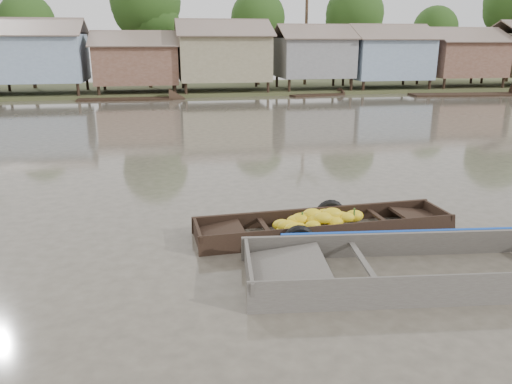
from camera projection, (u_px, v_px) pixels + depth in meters
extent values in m
plane|color=#474136|center=(279.00, 247.00, 9.73)|extent=(120.00, 120.00, 0.00)
cube|color=#384723|center=(188.00, 90.00, 40.77)|extent=(120.00, 12.00, 0.50)
cube|color=#7F95AF|center=(38.00, 58.00, 34.86)|extent=(6.20, 5.20, 3.20)
cube|color=brown|center=(30.00, 26.00, 32.95)|extent=(6.60, 3.02, 1.28)
cube|color=brown|center=(39.00, 27.00, 35.59)|extent=(6.60, 3.02, 1.28)
cube|color=brown|center=(137.00, 64.00, 36.18)|extent=(5.80, 4.60, 2.70)
cube|color=brown|center=(134.00, 38.00, 34.48)|extent=(6.20, 2.67, 1.14)
cube|color=brown|center=(136.00, 39.00, 36.82)|extent=(6.20, 2.67, 1.14)
cube|color=#84795B|center=(223.00, 57.00, 37.14)|extent=(6.50, 5.30, 3.30)
cube|color=brown|center=(225.00, 27.00, 35.18)|extent=(6.90, 3.08, 1.31)
cube|color=brown|center=(220.00, 28.00, 37.87)|extent=(6.90, 3.08, 1.31)
cube|color=gray|center=(313.00, 58.00, 38.37)|extent=(5.40, 4.70, 2.90)
cube|color=brown|center=(319.00, 31.00, 36.62)|extent=(5.80, 2.73, 1.17)
cube|color=brown|center=(310.00, 32.00, 39.01)|extent=(5.80, 2.73, 1.17)
cube|color=#7F95AF|center=(386.00, 58.00, 39.44)|extent=(6.00, 5.00, 3.10)
cube|color=brown|center=(396.00, 32.00, 37.59)|extent=(6.40, 2.90, 1.24)
cube|color=brown|center=(381.00, 32.00, 40.13)|extent=(6.40, 2.90, 1.24)
cube|color=brown|center=(461.00, 59.00, 40.59)|extent=(5.70, 4.90, 2.80)
cube|color=brown|center=(474.00, 35.00, 38.80)|extent=(6.10, 2.85, 1.21)
cube|color=brown|center=(455.00, 35.00, 41.29)|extent=(6.10, 2.85, 1.21)
cylinder|color=#473323|center=(32.00, 59.00, 38.91)|extent=(0.28, 0.28, 4.90)
sphere|color=#193A12|center=(27.00, 22.00, 38.09)|extent=(4.20, 4.20, 4.20)
cylinder|color=#473323|center=(148.00, 50.00, 39.33)|extent=(0.28, 0.28, 6.30)
sphere|color=#193A12|center=(145.00, 1.00, 38.28)|extent=(5.40, 5.40, 5.40)
cylinder|color=#473323|center=(258.00, 56.00, 41.99)|extent=(0.28, 0.28, 5.25)
sphere|color=#193A12|center=(258.00, 18.00, 41.11)|extent=(4.50, 4.50, 4.50)
cylinder|color=#473323|center=(352.00, 53.00, 42.39)|extent=(0.28, 0.28, 5.60)
sphere|color=#193A12|center=(355.00, 14.00, 41.45)|extent=(4.80, 4.80, 4.80)
cylinder|color=#473323|center=(432.00, 59.00, 44.87)|extent=(0.28, 0.28, 4.55)
sphere|color=#193A12|center=(435.00, 29.00, 44.11)|extent=(3.90, 3.90, 3.90)
cylinder|color=#473323|center=(511.00, 47.00, 44.84)|extent=(0.28, 0.28, 6.65)
cylinder|color=#473323|center=(306.00, 39.00, 41.81)|extent=(0.24, 0.24, 8.00)
cube|color=black|center=(323.00, 236.00, 10.50)|extent=(5.33, 1.26, 0.08)
cube|color=black|center=(315.00, 218.00, 10.97)|extent=(5.40, 0.40, 0.50)
cube|color=black|center=(334.00, 237.00, 9.90)|extent=(5.40, 0.40, 0.50)
cube|color=black|center=(437.00, 217.00, 11.01)|extent=(0.11, 1.17, 0.47)
cube|color=black|center=(418.00, 216.00, 10.90)|extent=(0.97, 1.05, 0.19)
cube|color=black|center=(198.00, 238.00, 9.86)|extent=(0.11, 1.17, 0.47)
cube|color=black|center=(221.00, 233.00, 9.95)|extent=(0.97, 1.05, 0.19)
cube|color=black|center=(265.00, 227.00, 10.13)|extent=(0.15, 1.13, 0.05)
cube|color=black|center=(380.00, 218.00, 10.68)|extent=(0.15, 1.13, 0.05)
ellipsoid|color=yellow|center=(312.00, 218.00, 10.45)|extent=(0.39, 0.28, 0.23)
ellipsoid|color=yellow|center=(347.00, 218.00, 10.32)|extent=(0.35, 0.25, 0.21)
ellipsoid|color=yellow|center=(294.00, 229.00, 10.09)|extent=(0.45, 0.32, 0.27)
ellipsoid|color=yellow|center=(335.00, 222.00, 10.27)|extent=(0.39, 0.28, 0.23)
ellipsoid|color=yellow|center=(323.00, 218.00, 10.21)|extent=(0.42, 0.30, 0.25)
ellipsoid|color=yellow|center=(329.00, 219.00, 10.30)|extent=(0.40, 0.29, 0.24)
ellipsoid|color=yellow|center=(346.00, 217.00, 10.80)|extent=(0.39, 0.28, 0.23)
ellipsoid|color=yellow|center=(330.00, 217.00, 10.81)|extent=(0.37, 0.27, 0.22)
ellipsoid|color=yellow|center=(320.00, 217.00, 10.48)|extent=(0.42, 0.30, 0.25)
ellipsoid|color=yellow|center=(341.00, 217.00, 10.40)|extent=(0.41, 0.29, 0.24)
ellipsoid|color=yellow|center=(313.00, 226.00, 10.08)|extent=(0.34, 0.25, 0.20)
ellipsoid|color=yellow|center=(301.00, 219.00, 10.33)|extent=(0.45, 0.32, 0.27)
ellipsoid|color=yellow|center=(298.00, 228.00, 10.09)|extent=(0.40, 0.28, 0.24)
ellipsoid|color=yellow|center=(299.00, 233.00, 10.03)|extent=(0.43, 0.31, 0.26)
ellipsoid|color=yellow|center=(324.00, 214.00, 10.45)|extent=(0.34, 0.24, 0.20)
ellipsoid|color=yellow|center=(334.00, 229.00, 10.14)|extent=(0.36, 0.26, 0.22)
ellipsoid|color=yellow|center=(314.00, 217.00, 10.53)|extent=(0.40, 0.28, 0.24)
ellipsoid|color=yellow|center=(297.00, 232.00, 10.02)|extent=(0.44, 0.31, 0.26)
ellipsoid|color=yellow|center=(295.00, 221.00, 10.31)|extent=(0.38, 0.27, 0.23)
ellipsoid|color=yellow|center=(371.00, 227.00, 10.32)|extent=(0.37, 0.27, 0.22)
ellipsoid|color=yellow|center=(288.00, 226.00, 10.20)|extent=(0.45, 0.32, 0.27)
ellipsoid|color=yellow|center=(282.00, 225.00, 10.34)|extent=(0.41, 0.29, 0.24)
ellipsoid|color=yellow|center=(332.00, 214.00, 10.36)|extent=(0.46, 0.33, 0.27)
ellipsoid|color=yellow|center=(354.00, 216.00, 10.76)|extent=(0.44, 0.31, 0.26)
ellipsoid|color=yellow|center=(290.00, 236.00, 9.96)|extent=(0.35, 0.25, 0.21)
ellipsoid|color=yellow|center=(312.00, 214.00, 10.35)|extent=(0.42, 0.30, 0.25)
ellipsoid|color=yellow|center=(314.00, 218.00, 10.59)|extent=(0.36, 0.26, 0.22)
ellipsoid|color=yellow|center=(284.00, 231.00, 10.20)|extent=(0.35, 0.25, 0.21)
ellipsoid|color=yellow|center=(316.00, 220.00, 10.27)|extent=(0.42, 0.30, 0.25)
cylinder|color=#3F6626|center=(302.00, 216.00, 10.25)|extent=(0.04, 0.04, 0.17)
cylinder|color=#3F6626|center=(333.00, 214.00, 10.40)|extent=(0.04, 0.04, 0.17)
cylinder|color=#3F6626|center=(354.00, 212.00, 10.50)|extent=(0.04, 0.04, 0.17)
torus|color=black|center=(330.00, 215.00, 11.12)|extent=(0.71, 0.20, 0.70)
torus|color=black|center=(298.00, 241.00, 9.66)|extent=(0.67, 0.20, 0.66)
cube|color=#48413D|center=(465.00, 280.00, 8.56)|extent=(7.57, 2.40, 0.08)
cube|color=#48413D|center=(443.00, 246.00, 9.36)|extent=(7.57, 0.99, 0.61)
cube|color=#48413D|center=(495.00, 292.00, 7.62)|extent=(7.57, 0.99, 0.61)
cube|color=#48413D|center=(249.00, 274.00, 8.22)|extent=(0.26, 1.85, 0.58)
cube|color=#48413D|center=(288.00, 268.00, 8.25)|extent=(1.46, 1.73, 0.24)
cube|color=#48413D|center=(365.00, 263.00, 8.33)|extent=(0.29, 1.78, 0.05)
cube|color=#665E54|center=(465.00, 278.00, 8.55)|extent=(5.79, 2.06, 0.02)
cube|color=#103BA0|center=(443.00, 233.00, 9.35)|extent=(6.12, 0.75, 0.15)
cube|color=black|center=(126.00, 101.00, 33.78)|extent=(6.36, 1.65, 0.35)
cube|color=black|center=(317.00, 96.00, 36.39)|extent=(4.27, 1.95, 0.35)
cube|color=black|center=(466.00, 96.00, 36.57)|extent=(8.28, 2.64, 0.35)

